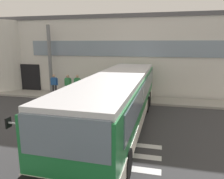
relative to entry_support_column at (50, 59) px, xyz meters
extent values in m
cube|color=#353538|center=(4.99, -5.40, -2.91)|extent=(80.00, 90.00, 0.02)
cube|color=silver|center=(6.99, -10.50, -2.90)|extent=(4.40, 0.36, 0.01)
cube|color=silver|center=(6.99, -9.60, -2.90)|extent=(4.40, 0.36, 0.01)
cube|color=silver|center=(6.99, -8.70, -2.90)|extent=(4.40, 0.36, 0.01)
cube|color=silver|center=(6.99, -7.80, -2.90)|extent=(4.40, 0.36, 0.01)
cube|color=silver|center=(4.99, 6.60, 0.15)|extent=(21.54, 12.00, 6.11)
cube|color=#56565B|center=(4.99, 6.60, 3.36)|extent=(21.74, 12.20, 0.30)
cylinder|color=silver|center=(-5.28, 1.10, 0.15)|extent=(4.40, 4.40, 6.11)
cube|color=black|center=(-2.28, 0.55, -1.70)|extent=(1.80, 0.16, 2.40)
cube|color=gray|center=(5.99, 0.56, 0.90)|extent=(15.54, 0.10, 1.20)
cube|color=#9E9B93|center=(4.99, -0.60, -2.82)|extent=(25.54, 2.00, 0.15)
cylinder|color=slate|center=(0.00, 0.00, 0.00)|extent=(0.28, 0.28, 5.50)
cube|color=#1E7238|center=(6.96, -5.94, -1.47)|extent=(2.76, 12.02, 2.15)
cube|color=silver|center=(6.96, -5.94, -2.27)|extent=(2.80, 12.06, 0.55)
cube|color=silver|center=(6.96, -5.94, -0.30)|extent=(2.65, 11.82, 0.20)
cube|color=slate|center=(6.86, -11.88, -0.87)|extent=(2.35, 0.16, 1.05)
cube|color=slate|center=(8.26, -5.66, -0.97)|extent=(0.23, 10.78, 0.95)
cube|color=slate|center=(5.67, -5.62, -0.97)|extent=(0.23, 10.78, 0.95)
cube|color=black|center=(6.86, -11.88, -0.52)|extent=(2.15, 0.14, 0.28)
cylinder|color=#B7B7BF|center=(5.37, -11.65, -0.72)|extent=(0.40, 0.06, 0.05)
cube|color=black|center=(5.17, -11.65, -0.72)|extent=(0.04, 0.20, 0.28)
cylinder|color=black|center=(8.06, -10.15, -2.40)|extent=(0.32, 1.01, 1.00)
cylinder|color=black|center=(5.71, -10.11, -2.40)|extent=(0.32, 1.01, 1.00)
cylinder|color=black|center=(8.18, -3.17, -2.40)|extent=(0.32, 1.01, 1.00)
cylinder|color=black|center=(5.83, -3.13, -2.40)|extent=(0.32, 1.01, 1.00)
cylinder|color=black|center=(8.20, -1.87, -2.40)|extent=(0.32, 1.01, 1.00)
cylinder|color=black|center=(5.85, -1.83, -2.40)|extent=(0.32, 1.01, 1.00)
cylinder|color=#2D2D33|center=(0.90, -0.97, -2.32)|extent=(0.15, 0.15, 0.85)
cylinder|color=#2D2D33|center=(0.70, -1.00, -2.32)|extent=(0.15, 0.15, 0.85)
cube|color=#2659A5|center=(0.80, -0.98, -1.61)|extent=(0.40, 0.27, 0.58)
sphere|color=tan|center=(0.80, -0.98, -1.19)|extent=(0.23, 0.23, 0.23)
cylinder|color=#2659A5|center=(1.05, -0.95, -1.66)|extent=(0.09, 0.09, 0.55)
cylinder|color=#2659A5|center=(0.55, -1.01, -1.66)|extent=(0.09, 0.09, 0.55)
cylinder|color=#2D2D33|center=(2.06, -0.96, -2.32)|extent=(0.15, 0.15, 0.85)
cylinder|color=#2D2D33|center=(1.86, -0.95, -2.32)|extent=(0.15, 0.15, 0.85)
cube|color=#338C4C|center=(1.96, -0.95, -1.61)|extent=(0.39, 0.23, 0.58)
sphere|color=tan|center=(1.96, -0.95, -1.19)|extent=(0.23, 0.23, 0.23)
cylinder|color=#338C4C|center=(2.21, -0.96, -1.66)|extent=(0.09, 0.09, 0.55)
cylinder|color=#338C4C|center=(1.71, -0.95, -1.66)|extent=(0.09, 0.09, 0.55)
cylinder|color=#1E2338|center=(2.80, -0.82, -2.32)|extent=(0.15, 0.15, 0.85)
cylinder|color=#1E2338|center=(2.60, -0.83, -2.32)|extent=(0.15, 0.15, 0.85)
cube|color=#338C4C|center=(2.70, -0.82, -1.61)|extent=(0.39, 0.23, 0.58)
sphere|color=tan|center=(2.70, -0.82, -1.19)|extent=(0.23, 0.23, 0.23)
cylinder|color=#338C4C|center=(2.95, -0.82, -1.66)|extent=(0.09, 0.09, 0.55)
cylinder|color=#338C4C|center=(2.45, -0.83, -1.66)|extent=(0.09, 0.09, 0.55)
cylinder|color=yellow|center=(4.94, -1.80, -2.45)|extent=(0.18, 0.18, 0.90)
camera|label=1|loc=(9.05, -16.27, 1.33)|focal=34.72mm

